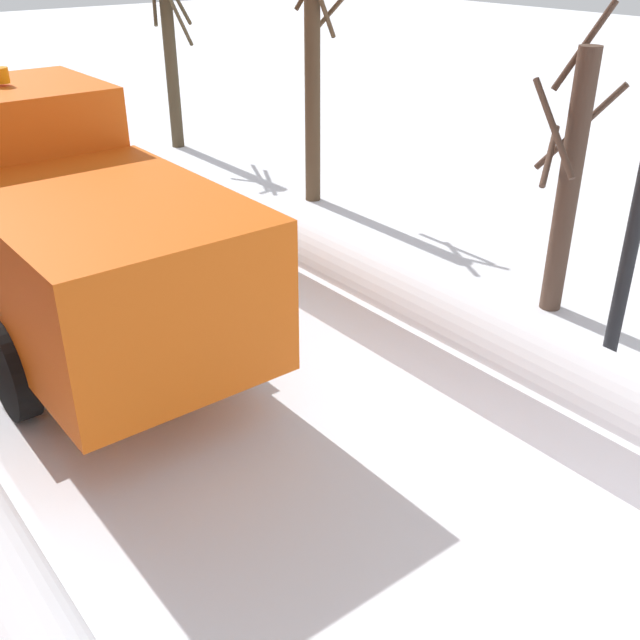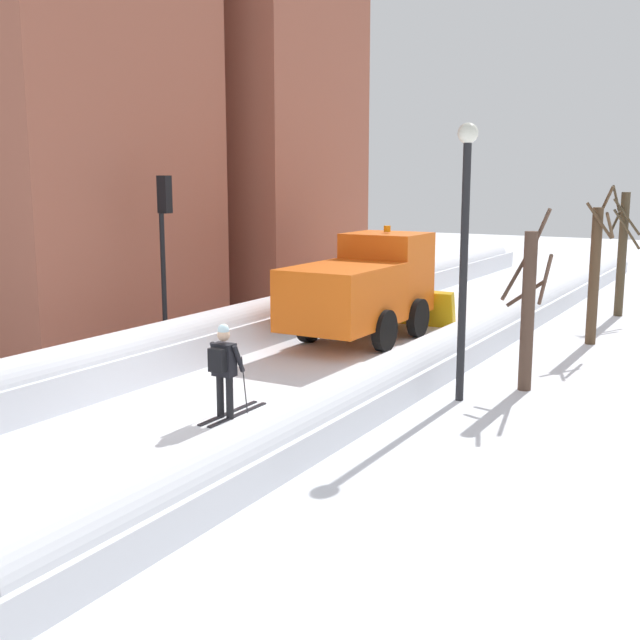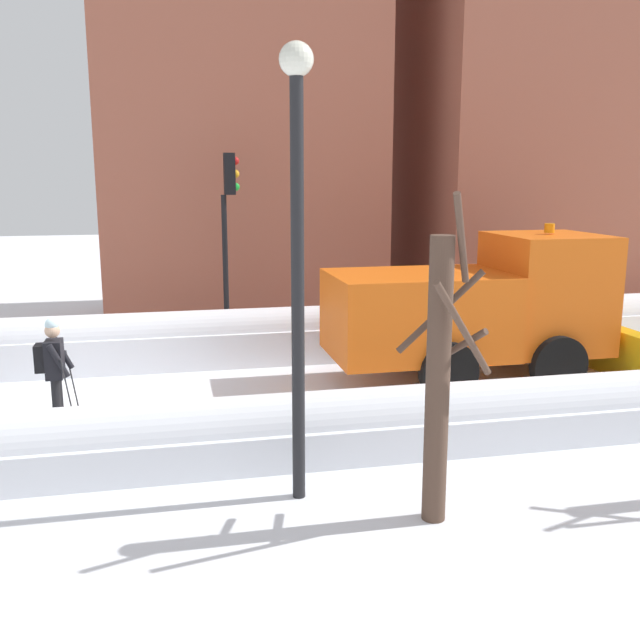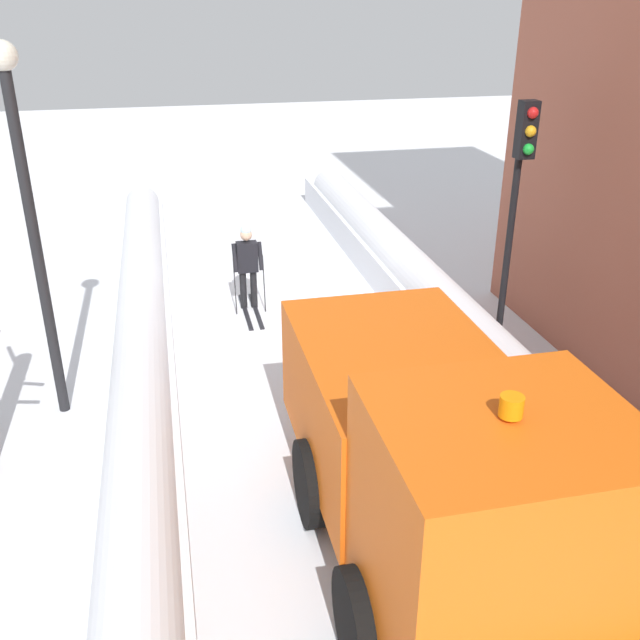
{
  "view_description": "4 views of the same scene",
  "coord_description": "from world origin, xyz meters",
  "px_view_note": "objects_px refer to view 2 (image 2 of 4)",
  "views": [
    {
      "loc": [
        -3.17,
        -0.52,
        4.6
      ],
      "look_at": [
        0.8,
        4.55,
        1.22
      ],
      "focal_mm": 42.15,
      "sensor_mm": 36.0,
      "label": 1
    },
    {
      "loc": [
        9.29,
        -11.52,
        4.46
      ],
      "look_at": [
        0.57,
        3.53,
        1.31
      ],
      "focal_mm": 44.06,
      "sensor_mm": 36.0,
      "label": 2
    },
    {
      "loc": [
        12.24,
        1.77,
        4.01
      ],
      "look_at": [
        -0.23,
        4.47,
        1.41
      ],
      "focal_mm": 39.51,
      "sensor_mm": 36.0,
      "label": 3
    },
    {
      "loc": [
        2.13,
        13.59,
        6.05
      ],
      "look_at": [
        -0.09,
        3.68,
        1.34
      ],
      "focal_mm": 39.76,
      "sensor_mm": 36.0,
      "label": 4
    }
  ],
  "objects_px": {
    "plow_truck": "(365,287)",
    "skier": "(224,366)",
    "bare_tree_far": "(622,251)",
    "bare_tree_mid": "(595,273)",
    "traffic_light_pole": "(165,232)",
    "bare_tree_near": "(528,307)",
    "street_lamp": "(465,230)"
  },
  "relations": [
    {
      "from": "plow_truck",
      "to": "skier",
      "type": "distance_m",
      "value": 7.96
    },
    {
      "from": "bare_tree_far",
      "to": "plow_truck",
      "type": "bearing_deg",
      "value": -125.85
    },
    {
      "from": "bare_tree_mid",
      "to": "bare_tree_far",
      "type": "height_order",
      "value": "bare_tree_mid"
    },
    {
      "from": "bare_tree_mid",
      "to": "bare_tree_far",
      "type": "xyz_separation_m",
      "value": [
        -0.14,
        5.03,
        0.17
      ]
    },
    {
      "from": "traffic_light_pole",
      "to": "bare_tree_near",
      "type": "height_order",
      "value": "traffic_light_pole"
    },
    {
      "from": "bare_tree_mid",
      "to": "skier",
      "type": "bearing_deg",
      "value": -113.69
    },
    {
      "from": "traffic_light_pole",
      "to": "skier",
      "type": "bearing_deg",
      "value": -37.78
    },
    {
      "from": "street_lamp",
      "to": "bare_tree_near",
      "type": "bearing_deg",
      "value": 58.0
    },
    {
      "from": "plow_truck",
      "to": "bare_tree_near",
      "type": "relative_size",
      "value": 1.54
    },
    {
      "from": "plow_truck",
      "to": "bare_tree_near",
      "type": "height_order",
      "value": "bare_tree_near"
    },
    {
      "from": "bare_tree_mid",
      "to": "bare_tree_far",
      "type": "bearing_deg",
      "value": 91.64
    },
    {
      "from": "traffic_light_pole",
      "to": "bare_tree_mid",
      "type": "height_order",
      "value": "traffic_light_pole"
    },
    {
      "from": "skier",
      "to": "bare_tree_far",
      "type": "height_order",
      "value": "bare_tree_far"
    },
    {
      "from": "street_lamp",
      "to": "skier",
      "type": "bearing_deg",
      "value": -135.21
    },
    {
      "from": "bare_tree_near",
      "to": "bare_tree_far",
      "type": "distance_m",
      "value": 10.62
    },
    {
      "from": "street_lamp",
      "to": "bare_tree_mid",
      "type": "bearing_deg",
      "value": 80.55
    },
    {
      "from": "plow_truck",
      "to": "traffic_light_pole",
      "type": "height_order",
      "value": "traffic_light_pole"
    },
    {
      "from": "traffic_light_pole",
      "to": "street_lamp",
      "type": "distance_m",
      "value": 7.57
    },
    {
      "from": "traffic_light_pole",
      "to": "bare_tree_near",
      "type": "xyz_separation_m",
      "value": [
        8.48,
        1.64,
        -1.38
      ]
    },
    {
      "from": "traffic_light_pole",
      "to": "plow_truck",
      "type": "bearing_deg",
      "value": 56.28
    },
    {
      "from": "bare_tree_near",
      "to": "bare_tree_mid",
      "type": "distance_m",
      "value": 5.59
    },
    {
      "from": "street_lamp",
      "to": "bare_tree_near",
      "type": "relative_size",
      "value": 1.42
    },
    {
      "from": "street_lamp",
      "to": "plow_truck",
      "type": "bearing_deg",
      "value": 134.67
    },
    {
      "from": "plow_truck",
      "to": "street_lamp",
      "type": "relative_size",
      "value": 1.08
    },
    {
      "from": "skier",
      "to": "traffic_light_pole",
      "type": "distance_m",
      "value": 5.69
    },
    {
      "from": "bare_tree_mid",
      "to": "bare_tree_far",
      "type": "relative_size",
      "value": 1.0
    },
    {
      "from": "plow_truck",
      "to": "skier",
      "type": "relative_size",
      "value": 3.31
    },
    {
      "from": "traffic_light_pole",
      "to": "bare_tree_far",
      "type": "xyz_separation_m",
      "value": [
        8.59,
        12.24,
        -1.03
      ]
    },
    {
      "from": "plow_truck",
      "to": "bare_tree_far",
      "type": "relative_size",
      "value": 1.41
    },
    {
      "from": "traffic_light_pole",
      "to": "bare_tree_near",
      "type": "relative_size",
      "value": 1.17
    },
    {
      "from": "street_lamp",
      "to": "bare_tree_near",
      "type": "distance_m",
      "value": 2.42
    },
    {
      "from": "skier",
      "to": "traffic_light_pole",
      "type": "bearing_deg",
      "value": 142.22
    }
  ]
}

